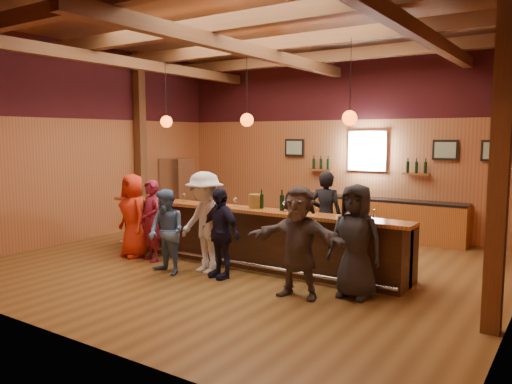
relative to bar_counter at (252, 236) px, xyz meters
The scene contains 27 objects.
room 2.69m from the bar_counter, 100.24° to the right, with size 9.04×9.00×4.52m.
bar_counter is the anchor object (origin of this frame).
back_bar_cabinet 3.76m from the bar_counter, 71.66° to the left, with size 4.00×0.52×0.95m.
window 4.17m from the bar_counter, 78.34° to the left, with size 0.95×0.09×0.95m.
framed_pictures 4.42m from the bar_counter, 66.46° to the left, with size 5.35×0.05×0.45m.
wine_shelves 3.97m from the bar_counter, 78.14° to the left, with size 3.00×0.18×0.30m.
pendant_lights 2.19m from the bar_counter, 96.37° to the right, with size 4.24×0.24×1.37m.
stainless_fridge 4.81m from the bar_counter, 149.24° to the left, with size 0.70×0.70×1.80m, color silver.
customer_orange 2.46m from the bar_counter, 159.02° to the right, with size 0.81×0.53×1.66m, color red.
customer_redvest 1.98m from the bar_counter, 152.17° to the right, with size 0.57×0.38×1.57m, color maroon.
customer_denim 1.67m from the bar_counter, 120.83° to the right, with size 0.73×0.57×1.49m, color #5477A9.
customer_white 1.11m from the bar_counter, 109.25° to the right, with size 1.16×0.67×1.79m, color silver.
customer_navy 1.12m from the bar_counter, 86.18° to the right, with size 0.91×0.38×1.55m, color black.
customer_brown 2.13m from the bar_counter, 36.96° to the right, with size 1.57×0.50×1.69m, color #4F443F.
customer_dark 2.55m from the bar_counter, 18.59° to the right, with size 0.84×0.54×1.71m, color black.
bartender 1.48m from the bar_counter, 43.09° to the left, with size 0.64×0.42×1.75m, color black.
ice_bucket 0.79m from the bar_counter, 47.78° to the right, with size 0.23×0.23×0.25m, color brown.
bottle_a 0.83m from the bar_counter, 32.45° to the right, with size 0.07×0.07×0.34m.
bottle_b 1.10m from the bar_counter, 17.16° to the right, with size 0.08×0.08×0.37m.
glass_a 2.59m from the bar_counter, behind, with size 0.07×0.07×0.16m.
glass_b 2.33m from the bar_counter, 169.92° to the right, with size 0.08×0.08×0.17m.
glass_c 1.64m from the bar_counter, 168.71° to the right, with size 0.07×0.07×0.16m.
glass_d 1.13m from the bar_counter, 152.52° to the right, with size 0.07×0.07×0.16m.
glass_e 0.79m from the bar_counter, 122.40° to the right, with size 0.07×0.07×0.17m.
glass_f 1.16m from the bar_counter, 18.23° to the right, with size 0.08×0.08×0.18m.
glass_g 1.42m from the bar_counter, 11.22° to the right, with size 0.09×0.09×0.20m.
glass_h 2.23m from the bar_counter, ahead, with size 0.08×0.08×0.19m.
Camera 1 is at (5.20, -7.55, 2.42)m, focal length 35.00 mm.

